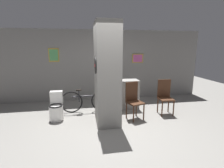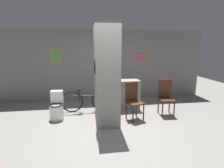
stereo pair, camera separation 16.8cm
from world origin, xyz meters
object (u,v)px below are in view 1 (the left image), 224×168
object	(u,v)px
chair_by_doorway	(165,95)
bottle_tall	(109,77)
chair_near_pillar	(134,99)
toilet	(56,108)
bicycle	(87,101)

from	to	relation	value
chair_by_doorway	bottle_tall	size ratio (longest dim) A/B	3.17
chair_near_pillar	chair_by_doorway	bearing A→B (deg)	-8.49
chair_by_doorway	bottle_tall	distance (m)	1.79
chair_near_pillar	bottle_tall	distance (m)	1.14
bottle_tall	chair_by_doorway	bearing A→B (deg)	-23.26
chair_by_doorway	bottle_tall	bearing A→B (deg)	160.45
toilet	chair_by_doorway	bearing A→B (deg)	-2.25
chair_near_pillar	toilet	bearing A→B (deg)	153.31
bicycle	bottle_tall	bearing A→B (deg)	11.31
chair_near_pillar	bicycle	xyz separation A→B (m)	(-1.27, 0.72, -0.21)
toilet	bottle_tall	xyz separation A→B (m)	(1.58, 0.56, 0.74)
chair_near_pillar	bottle_tall	xyz separation A→B (m)	(-0.55, 0.86, 0.50)
chair_near_pillar	chair_by_doorway	xyz separation A→B (m)	(1.03, 0.18, 0.00)
bicycle	bottle_tall	distance (m)	1.02
bicycle	bottle_tall	world-z (taller)	bottle_tall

